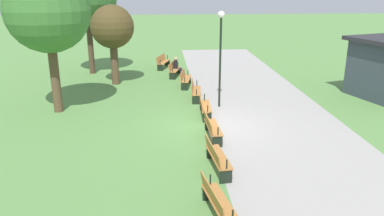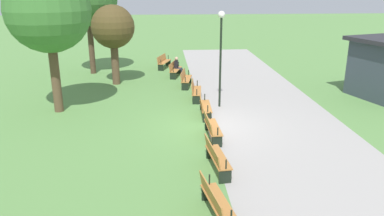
{
  "view_description": "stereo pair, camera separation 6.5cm",
  "coord_description": "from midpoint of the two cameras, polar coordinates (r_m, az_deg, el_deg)",
  "views": [
    {
      "loc": [
        14.53,
        -1.89,
        5.58
      ],
      "look_at": [
        0.0,
        -0.73,
        0.8
      ],
      "focal_mm": 35.51,
      "sensor_mm": 36.0,
      "label": 1
    },
    {
      "loc": [
        14.53,
        -1.82,
        5.58
      ],
      "look_at": [
        0.0,
        -0.73,
        0.8
      ],
      "focal_mm": 35.51,
      "sensor_mm": 36.0,
      "label": 2
    }
  ],
  "objects": [
    {
      "name": "bench_6",
      "position": [
        11.92,
        3.78,
        -7.24
      ],
      "size": [
        1.88,
        0.66,
        0.89
      ],
      "rotation": [
        0.0,
        0.0,
        0.1
      ],
      "color": "#B27538",
      "rests_on": "ground"
    },
    {
      "name": "bench_4",
      "position": [
        16.72,
        1.94,
        0.37
      ],
      "size": [
        1.85,
        0.54,
        0.89
      ],
      "rotation": [
        0.0,
        0.0,
        -0.03
      ],
      "color": "#B27538",
      "rests_on": "ground"
    },
    {
      "name": "tree_0",
      "position": [
        17.68,
        -20.73,
        13.49
      ],
      "size": [
        3.62,
        3.62,
        6.33
      ],
      "color": "brown",
      "rests_on": "ground"
    },
    {
      "name": "bench_3",
      "position": [
        19.17,
        0.59,
        2.71
      ],
      "size": [
        1.88,
        0.66,
        0.89
      ],
      "rotation": [
        0.0,
        0.0,
        -0.1
      ],
      "color": "#B27538",
      "rests_on": "ground"
    },
    {
      "name": "bench_0",
      "position": [
        26.49,
        -4.24,
        7.0
      ],
      "size": [
        1.9,
        1.01,
        0.89
      ],
      "rotation": [
        0.0,
        0.0,
        -0.31
      ],
      "color": "#B27538",
      "rests_on": "ground"
    },
    {
      "name": "bench_1",
      "position": [
        24.06,
        -2.54,
        5.89
      ],
      "size": [
        1.9,
        0.9,
        0.89
      ],
      "rotation": [
        0.0,
        0.0,
        -0.24
      ],
      "color": "#B27538",
      "rests_on": "ground"
    },
    {
      "name": "tree_4",
      "position": [
        22.13,
        -11.7,
        11.71
      ],
      "size": [
        2.42,
        2.42,
        4.51
      ],
      "color": "brown",
      "rests_on": "ground"
    },
    {
      "name": "person_seated",
      "position": [
        24.24,
        -2.09,
        6.38
      ],
      "size": [
        0.42,
        0.57,
        1.2
      ],
      "rotation": [
        0.0,
        0.0,
        -0.24
      ],
      "color": "black",
      "rests_on": "ground"
    },
    {
      "name": "bench_5",
      "position": [
        14.3,
        3.06,
        -2.79
      ],
      "size": [
        1.85,
        0.54,
        0.89
      ],
      "rotation": [
        0.0,
        0.0,
        0.03
      ],
      "color": "#B27538",
      "rests_on": "ground"
    },
    {
      "name": "bench_7",
      "position": [
        9.65,
        3.81,
        -13.83
      ],
      "size": [
        1.89,
        0.78,
        0.89
      ],
      "rotation": [
        0.0,
        0.0,
        0.17
      ],
      "color": "#B27538",
      "rests_on": "ground"
    },
    {
      "name": "path_paving",
      "position": [
        16.23,
        12.47,
        -2.39
      ],
      "size": [
        37.83,
        5.76,
        0.01
      ],
      "primitive_type": "cube",
      "color": "#A39E99",
      "rests_on": "ground"
    },
    {
      "name": "bench_2",
      "position": [
        21.62,
        -0.92,
        4.5
      ],
      "size": [
        1.89,
        0.78,
        0.89
      ],
      "rotation": [
        0.0,
        0.0,
        -0.17
      ],
      "color": "#B27538",
      "rests_on": "ground"
    },
    {
      "name": "lamp_post",
      "position": [
        17.5,
        4.47,
        9.79
      ],
      "size": [
        0.32,
        0.32,
        4.45
      ],
      "color": "black",
      "rests_on": "ground"
    },
    {
      "name": "ground_plane",
      "position": [
        15.67,
        2.77,
        -2.72
      ],
      "size": [
        120.0,
        120.0,
        0.0
      ],
      "primitive_type": "plane",
      "color": "#5B8C47"
    }
  ]
}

